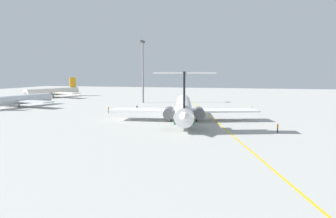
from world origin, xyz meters
TOP-DOWN VIEW (x-y plane):
  - ground at (0.00, 0.00)m, footprint 336.07×336.07m
  - main_jetliner at (-5.09, 7.87)m, footprint 40.98×36.52m
  - airliner_mid_left at (13.90, 69.56)m, footprint 28.54×28.41m
  - airliner_mid_right at (53.03, 84.15)m, footprint 31.14×31.13m
  - ground_crew_near_nose at (5.56, 32.66)m, footprint 0.42×0.29m
  - ground_crew_near_tail at (19.26, -8.07)m, footprint 0.38×0.27m
  - ground_crew_portside at (-14.60, -13.06)m, footprint 0.39×0.31m
  - ground_crew_starboard at (13.83, 26.80)m, footprint 0.26×0.42m
  - safety_cone_nose at (10.88, 30.83)m, footprint 0.40×0.40m
  - taxiway_centreline at (-3.96, 0.04)m, footprint 100.55×29.94m
  - light_mast at (39.19, 33.52)m, footprint 4.00×0.70m

SIDE VIEW (x-z plane):
  - ground at x=0.00m, z-range 0.00..0.00m
  - taxiway_centreline at x=-3.96m, z-range 0.00..0.01m
  - safety_cone_nose at x=10.88m, z-range 0.00..0.55m
  - ground_crew_starboard at x=13.83m, z-range 0.22..1.86m
  - ground_crew_near_tail at x=19.26m, z-range 0.23..1.94m
  - ground_crew_near_nose at x=5.56m, z-range 0.24..2.05m
  - ground_crew_portside at x=-14.60m, z-range 0.24..2.08m
  - airliner_mid_left at x=13.90m, z-range -1.76..6.80m
  - airliner_mid_right at x=53.03m, z-range -1.94..7.48m
  - main_jetliner at x=-5.09m, z-range -2.73..9.29m
  - light_mast at x=39.19m, z-range 1.21..25.37m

